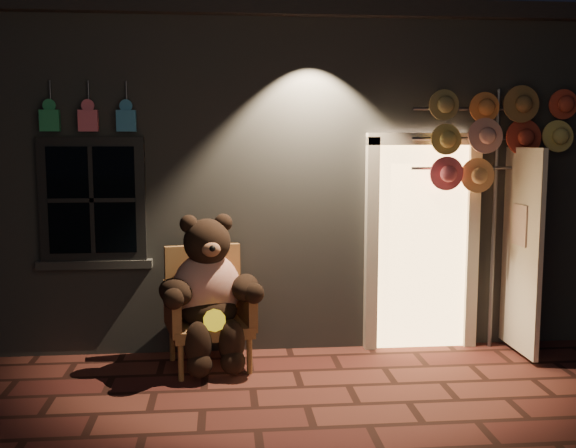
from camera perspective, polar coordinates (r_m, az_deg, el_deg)
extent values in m
plane|color=#5C2B23|center=(5.60, 1.61, -15.15)|extent=(60.00, 60.00, 0.00)
cube|color=slate|center=(9.17, -1.45, 4.22)|extent=(7.00, 5.00, 3.30)
cube|color=black|center=(9.25, -1.48, 14.99)|extent=(7.30, 5.30, 0.16)
cube|color=black|center=(6.74, -16.19, 1.99)|extent=(1.00, 0.10, 1.20)
cube|color=black|center=(6.71, -16.24, 1.96)|extent=(0.82, 0.06, 1.02)
cube|color=slate|center=(6.82, -16.01, -3.29)|extent=(1.10, 0.14, 0.08)
cube|color=#E7B168|center=(7.00, 11.16, -1.80)|extent=(0.92, 0.10, 2.10)
cube|color=beige|center=(6.83, 7.07, -1.94)|extent=(0.12, 0.12, 2.20)
cube|color=beige|center=(7.13, 15.27, -1.76)|extent=(0.12, 0.12, 2.20)
cube|color=beige|center=(6.88, 11.48, 7.07)|extent=(1.16, 0.12, 0.12)
cube|color=beige|center=(6.96, 19.18, -2.12)|extent=(0.05, 0.80, 2.00)
cube|color=#268D51|center=(6.71, -19.51, 8.25)|extent=(0.18, 0.07, 0.20)
cylinder|color=#59595E|center=(6.78, -19.48, 10.35)|extent=(0.02, 0.02, 0.25)
cube|color=#DA5A6D|center=(6.64, -16.55, 8.38)|extent=(0.18, 0.07, 0.20)
cylinder|color=#59595E|center=(6.71, -16.53, 10.51)|extent=(0.02, 0.02, 0.25)
cube|color=teal|center=(6.58, -13.53, 8.49)|extent=(0.18, 0.07, 0.20)
cylinder|color=#59595E|center=(6.65, -13.52, 10.63)|extent=(0.02, 0.02, 0.25)
cube|color=olive|center=(6.41, -6.68, -8.65)|extent=(0.85, 0.81, 0.10)
cube|color=olive|center=(6.62, -7.22, -4.90)|extent=(0.73, 0.23, 0.73)
cube|color=olive|center=(6.28, -9.77, -7.06)|extent=(0.21, 0.63, 0.42)
cube|color=olive|center=(6.40, -3.63, -6.70)|extent=(0.21, 0.63, 0.42)
cylinder|color=olive|center=(6.15, -9.06, -11.51)|extent=(0.05, 0.05, 0.33)
cylinder|color=olive|center=(6.26, -3.29, -11.09)|extent=(0.05, 0.05, 0.33)
cylinder|color=olive|center=(6.70, -9.78, -9.94)|extent=(0.05, 0.05, 0.33)
cylinder|color=olive|center=(6.80, -4.48, -9.59)|extent=(0.05, 0.05, 0.33)
ellipsoid|color=red|center=(6.36, -6.89, -5.41)|extent=(0.73, 0.63, 0.67)
ellipsoid|color=black|center=(6.33, -6.74, -7.30)|extent=(0.61, 0.55, 0.32)
sphere|color=black|center=(6.23, -6.87, -1.52)|extent=(0.51, 0.51, 0.43)
sphere|color=black|center=(6.21, -8.40, 0.00)|extent=(0.17, 0.17, 0.17)
sphere|color=black|center=(6.26, -5.50, 0.11)|extent=(0.17, 0.17, 0.17)
ellipsoid|color=#986345|center=(6.04, -6.53, -2.15)|extent=(0.19, 0.15, 0.14)
ellipsoid|color=black|center=(6.10, -9.51, -5.72)|extent=(0.44, 0.50, 0.24)
ellipsoid|color=black|center=(6.22, -3.63, -5.39)|extent=(0.31, 0.47, 0.24)
ellipsoid|color=black|center=(6.10, -7.63, -10.08)|extent=(0.24, 0.24, 0.42)
ellipsoid|color=black|center=(6.15, -4.82, -9.89)|extent=(0.24, 0.24, 0.42)
sphere|color=black|center=(6.10, -7.51, -11.76)|extent=(0.23, 0.23, 0.23)
sphere|color=black|center=(6.15, -4.69, -11.54)|extent=(0.23, 0.23, 0.23)
cylinder|color=yellow|center=(6.07, -6.25, -8.12)|extent=(0.22, 0.13, 0.20)
cylinder|color=#59595E|center=(7.11, 17.05, 0.26)|extent=(0.04, 0.04, 2.62)
cylinder|color=#59595E|center=(6.94, 15.21, 9.39)|extent=(1.16, 0.03, 0.03)
cylinder|color=#59595E|center=(6.94, 15.13, 6.99)|extent=(1.16, 0.03, 0.03)
cylinder|color=#59595E|center=(6.94, 15.05, 4.59)|extent=(1.16, 0.03, 0.03)
cylinder|color=olive|center=(6.80, 13.13, 9.92)|extent=(0.33, 0.11, 0.33)
cylinder|color=orange|center=(6.90, 16.31, 9.77)|extent=(0.33, 0.11, 0.33)
cylinder|color=olive|center=(7.03, 19.38, 9.60)|extent=(0.33, 0.11, 0.33)
cylinder|color=#D4442D|center=(7.25, 22.00, 9.40)|extent=(0.33, 0.11, 0.33)
cylinder|color=tan|center=(6.76, 13.13, 7.05)|extent=(0.33, 0.11, 0.33)
cylinder|color=#E39D8F|center=(6.86, 16.30, 6.95)|extent=(0.33, 0.11, 0.33)
cylinder|color=#A73425|center=(7.07, 19.06, 6.85)|extent=(0.33, 0.11, 0.33)
cylinder|color=#F5DB69|center=(7.21, 21.98, 6.72)|extent=(0.33, 0.11, 0.33)
cylinder|color=#F35D6A|center=(6.74, 13.13, 4.16)|extent=(0.33, 0.11, 0.33)
cylinder|color=tan|center=(6.93, 16.02, 4.15)|extent=(0.33, 0.11, 0.33)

